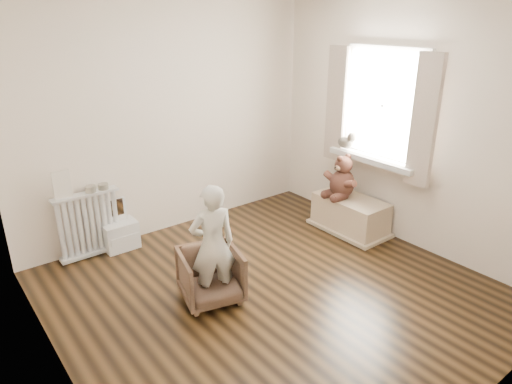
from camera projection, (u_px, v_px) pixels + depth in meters
floor at (273, 291)px, 4.16m from camera, size 3.60×3.60×0.01m
back_wall at (170, 117)px, 5.01m from camera, size 3.60×0.02×2.60m
front_wall at (499, 234)px, 2.36m from camera, size 3.60×0.02×2.60m
left_wall at (40, 210)px, 2.66m from camera, size 0.02×3.60×2.60m
right_wall at (408, 124)px, 4.72m from camera, size 0.02×3.60×2.60m
window at (384, 106)px, 4.86m from camera, size 0.03×0.90×1.10m
window_sill at (373, 159)px, 5.02m from camera, size 0.22×1.10×0.06m
curtain_left at (424, 122)px, 4.40m from camera, size 0.06×0.26×1.30m
curtain_right at (336, 104)px, 5.24m from camera, size 0.06×0.26×1.30m
radiator at (89, 221)px, 4.65m from camera, size 0.66×0.12×0.70m
paper_doll at (62, 184)px, 4.37m from camera, size 0.17×0.01×0.28m
tin_a at (90, 189)px, 4.56m from camera, size 0.11×0.11×0.06m
tin_b at (103, 186)px, 4.64m from camera, size 0.10×0.10×0.06m
toy_vanity at (119, 225)px, 4.84m from camera, size 0.35×0.25×0.55m
armchair at (211, 275)px, 3.97m from camera, size 0.62×0.63×0.47m
child at (213, 245)px, 3.82m from camera, size 0.44×0.35×1.07m
toy_bench at (350, 214)px, 5.28m from camera, size 0.44×0.84×0.39m
teddy_bear at (343, 174)px, 5.16m from camera, size 0.41×0.32×0.49m
plush_cat at (346, 140)px, 5.26m from camera, size 0.21×0.28×0.21m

